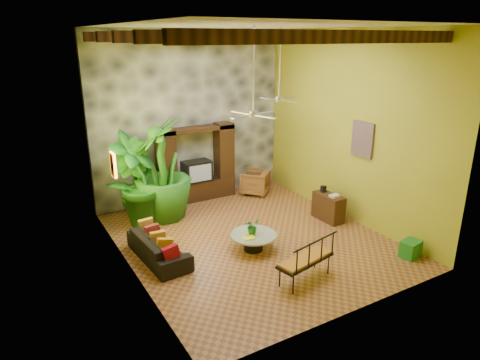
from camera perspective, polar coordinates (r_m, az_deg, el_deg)
ground at (r=10.78m, az=1.41°, el=-7.76°), size 7.00×7.00×0.00m
ceiling at (r=9.67m, az=1.65°, el=19.86°), size 6.00×7.00×0.02m
back_wall at (r=12.98m, az=-6.72°, el=8.32°), size 6.00×0.02×5.00m
left_wall at (r=8.78m, az=-15.41°, el=2.82°), size 0.02×7.00×5.00m
right_wall at (r=11.76m, az=14.15°, el=6.82°), size 0.02×7.00×5.00m
stone_accent_wall at (r=12.92m, az=-6.61°, el=8.28°), size 5.98×0.10×4.98m
ceiling_beams at (r=9.66m, az=1.64°, el=18.55°), size 5.95×5.36×0.22m
entertainment_center at (r=13.01m, az=-5.82°, el=1.42°), size 2.40×0.55×2.30m
ceiling_fan_front at (r=9.32m, az=1.82°, el=10.05°), size 1.28×1.28×1.86m
ceiling_fan_back at (r=11.63m, az=5.23°, el=11.69°), size 1.28×1.28×1.86m
wall_art_mask at (r=9.83m, az=-16.55°, el=1.95°), size 0.06×0.32×0.55m
wall_art_painting at (r=11.36m, az=16.02°, el=5.23°), size 0.06×0.70×0.90m
sofa at (r=9.90m, az=-10.81°, el=-8.79°), size 0.90×2.02×0.58m
wicker_armchair at (r=13.61m, az=2.03°, el=-0.30°), size 1.16×1.16×0.76m
tall_plant_a at (r=11.66m, az=-13.97°, el=0.34°), size 1.57×1.39×2.49m
tall_plant_b at (r=11.46m, az=-13.70°, el=-0.40°), size 1.64×1.61×2.32m
tall_plant_c at (r=11.67m, az=-10.41°, el=1.46°), size 2.00×2.00×2.82m
coffee_table at (r=10.14m, az=1.79°, el=-7.96°), size 1.09×1.09×0.40m
centerpiece_plant at (r=10.01m, az=1.65°, el=-6.20°), size 0.42×0.39×0.38m
yellow_tray at (r=9.86m, az=1.22°, el=-7.72°), size 0.28×0.22×0.03m
iron_bench at (r=8.87m, az=9.05°, el=-10.20°), size 1.39×0.76×0.57m
side_console at (r=11.92m, az=11.70°, el=-3.58°), size 0.42×0.92×0.73m
green_bin at (r=10.59m, az=21.77°, el=-8.54°), size 0.50×0.40×0.39m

